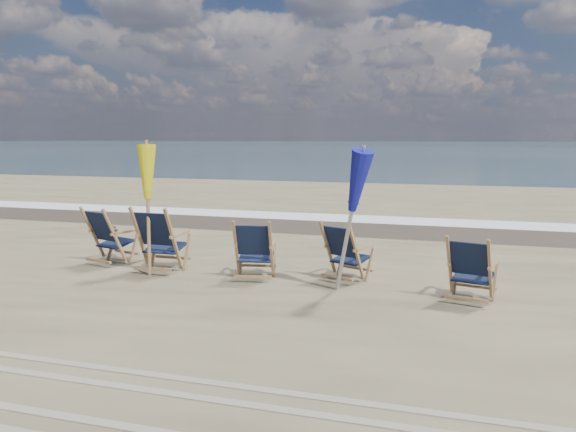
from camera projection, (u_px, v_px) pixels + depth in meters
name	position (u px, v px, depth m)	size (l,w,h in m)	color
ocean	(446.00, 146.00, 128.66)	(400.00, 400.00, 0.00)	#354E58
surf_foam	(353.00, 218.00, 15.17)	(200.00, 1.40, 0.01)	silver
wet_sand_strip	(342.00, 227.00, 13.75)	(200.00, 2.60, 0.00)	#42362A
tire_tracks	(115.00, 404.00, 4.65)	(80.00, 1.30, 0.01)	gray
beach_chair_0	(115.00, 238.00, 9.44)	(0.66, 0.74, 1.03)	black
beach_chair_1	(173.00, 241.00, 8.92)	(0.71, 0.80, 1.11)	black
beach_chair_2	(271.00, 251.00, 8.52)	(0.62, 0.70, 0.97)	black
beach_chair_3	(356.00, 254.00, 8.32)	(0.60, 0.68, 0.94)	black
beach_chair_4	(490.00, 272.00, 7.25)	(0.59, 0.67, 0.93)	black
umbrella_yellow	(147.00, 179.00, 8.79)	(0.30, 0.30, 2.06)	#966D43
umbrella_blue	(349.00, 183.00, 7.66)	(0.30, 0.30, 2.09)	#A5A5AD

